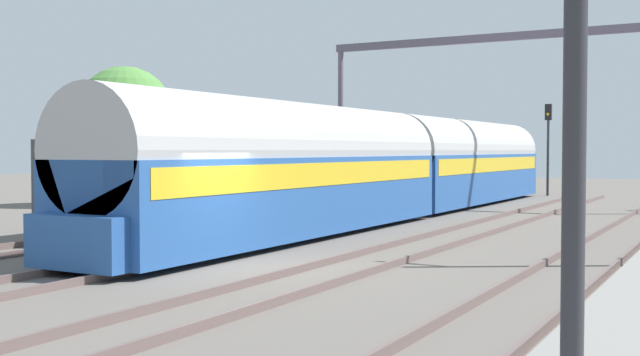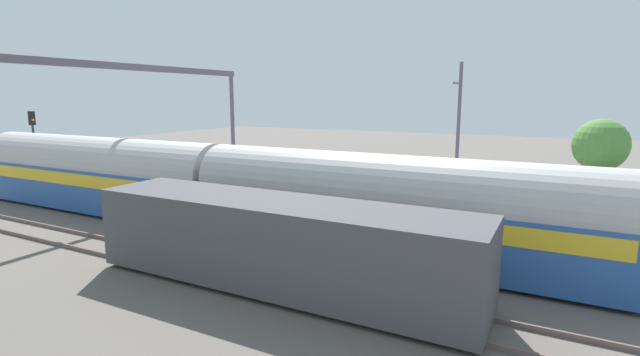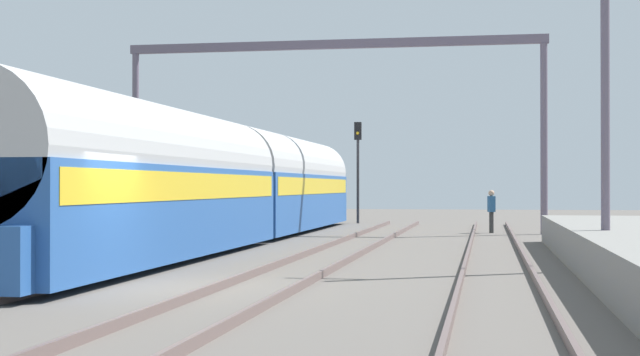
# 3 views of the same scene
# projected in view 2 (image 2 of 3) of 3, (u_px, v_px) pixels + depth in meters

# --- Properties ---
(ground) EXTENTS (120.00, 120.00, 0.00)m
(ground) POSITION_uv_depth(u_px,v_px,m) (544.00, 263.00, 17.15)
(ground) COLOR #615A55
(track_far_west) EXTENTS (1.52, 60.00, 0.16)m
(track_far_west) POSITION_uv_depth(u_px,v_px,m) (533.00, 341.00, 11.53)
(track_far_west) COLOR #665450
(track_far_west) RESTS_ON ground
(track_west) EXTENTS (1.52, 60.00, 0.16)m
(track_west) POSITION_uv_depth(u_px,v_px,m) (541.00, 281.00, 15.27)
(track_west) COLOR #665450
(track_west) RESTS_ON ground
(track_east) EXTENTS (1.52, 60.00, 0.16)m
(track_east) POSITION_uv_depth(u_px,v_px,m) (547.00, 245.00, 19.00)
(track_east) COLOR #665450
(track_east) RESTS_ON ground
(track_far_east) EXTENTS (1.52, 60.00, 0.16)m
(track_far_east) POSITION_uv_depth(u_px,v_px,m) (550.00, 221.00, 22.74)
(track_far_east) COLOR #665450
(track_far_east) RESTS_ON ground
(platform) EXTENTS (4.40, 28.00, 0.90)m
(platform) POSITION_uv_depth(u_px,v_px,m) (515.00, 195.00, 26.92)
(platform) COLOR gray
(platform) RESTS_ON ground
(passenger_train) EXTENTS (2.93, 32.85, 3.82)m
(passenger_train) POSITION_uv_depth(u_px,v_px,m) (219.00, 188.00, 21.16)
(passenger_train) COLOR #28569E
(passenger_train) RESTS_ON ground
(freight_car) EXTENTS (2.80, 13.00, 2.70)m
(freight_car) POSITION_uv_depth(u_px,v_px,m) (278.00, 243.00, 14.74)
(freight_car) COLOR #47474C
(freight_car) RESTS_ON ground
(person_crossing) EXTENTS (0.33, 0.45, 1.73)m
(person_crossing) POSITION_uv_depth(u_px,v_px,m) (208.00, 170.00, 32.53)
(person_crossing) COLOR #333333
(person_crossing) RESTS_ON ground
(railway_signal_far) EXTENTS (0.36, 0.30, 5.15)m
(railway_signal_far) POSITION_uv_depth(u_px,v_px,m) (34.00, 140.00, 30.45)
(railway_signal_far) COLOR #2D2D33
(railway_signal_far) RESTS_ON ground
(catenary_gantry) EXTENTS (17.27, 0.28, 7.86)m
(catenary_gantry) POSITION_uv_depth(u_px,v_px,m) (136.00, 99.00, 25.79)
(catenary_gantry) COLOR #625769
(catenary_gantry) RESTS_ON ground
(catenary_pole_east_mid) EXTENTS (1.90, 0.20, 8.00)m
(catenary_pole_east_mid) POSITION_uv_depth(u_px,v_px,m) (458.00, 131.00, 26.45)
(catenary_pole_east_mid) COLOR #625769
(catenary_pole_east_mid) RESTS_ON ground
(tree_east_background) EXTENTS (3.32, 3.32, 4.72)m
(tree_east_background) POSITION_uv_depth(u_px,v_px,m) (601.00, 145.00, 29.32)
(tree_east_background) COLOR #4C3826
(tree_east_background) RESTS_ON ground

